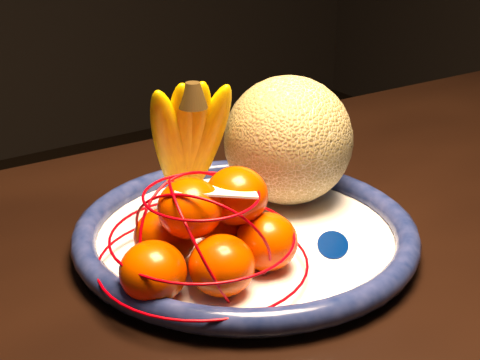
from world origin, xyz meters
TOP-DOWN VIEW (x-y plane):
  - dining_table at (-0.05, -0.03)m, footprint 1.45×0.90m
  - fruit_bowl at (-0.09, 0.06)m, footprint 0.35×0.35m
  - cantaloupe at (-0.01, 0.10)m, footprint 0.14×0.14m
  - banana_bunch at (-0.11, 0.13)m, footprint 0.11×0.11m
  - mandarin_bag at (-0.16, 0.02)m, footprint 0.23×0.23m
  - price_tag at (-0.16, 0.01)m, footprint 0.08×0.06m

SIDE VIEW (x-z plane):
  - dining_table at x=-0.05m, z-range 0.28..0.99m
  - fruit_bowl at x=-0.09m, z-range 0.71..0.74m
  - mandarin_bag at x=-0.16m, z-range 0.70..0.82m
  - cantaloupe at x=-0.01m, z-range 0.72..0.86m
  - price_tag at x=-0.16m, z-range 0.80..0.81m
  - banana_bunch at x=-0.11m, z-range 0.73..0.89m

